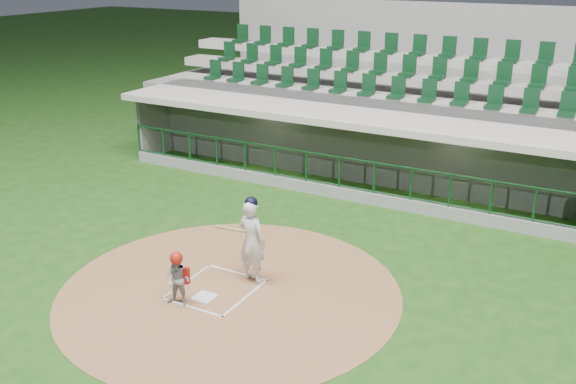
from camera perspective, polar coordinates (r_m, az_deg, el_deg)
name	(u,v)px	position (r m, az deg, el deg)	size (l,w,h in m)	color
ground	(224,284)	(14.03, -5.75, -8.12)	(120.00, 120.00, 0.00)	#1B4112
dirt_circle	(230,291)	(13.73, -5.18, -8.74)	(7.20, 7.20, 0.01)	brown
home_plate	(204,297)	(13.52, -7.44, -9.25)	(0.43, 0.43, 0.02)	silver
batter_box_chalk	(216,289)	(13.81, -6.46, -8.57)	(1.55, 1.80, 0.01)	silver
dugout_structure	(364,150)	(20.11, 6.74, 3.69)	(16.40, 3.70, 3.00)	gray
seating_deck	(399,116)	(22.78, 9.85, 6.70)	(17.00, 6.72, 5.15)	slate
batter	(252,240)	(13.68, -3.24, -4.25)	(0.91, 0.91, 1.94)	silver
catcher	(178,279)	(13.09, -9.76, -7.60)	(0.59, 0.49, 1.16)	gray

